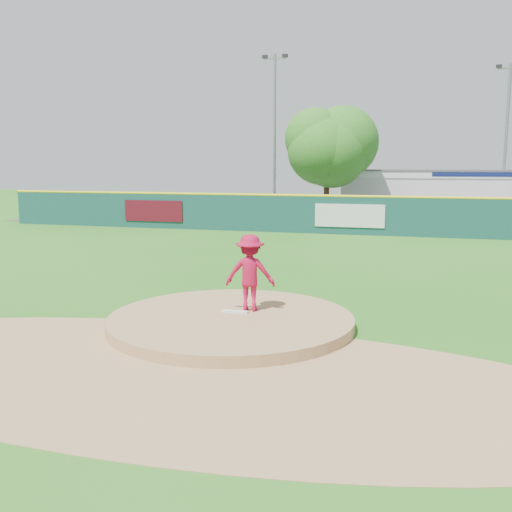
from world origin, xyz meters
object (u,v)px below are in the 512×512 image
(pool_building_grp, at_px, (452,192))
(light_pole_left, at_px, (275,129))
(light_pole_right, at_px, (506,135))
(deciduous_tree, at_px, (327,150))
(pitcher, at_px, (250,273))
(playground_slide, at_px, (174,211))
(van, at_px, (331,213))

(pool_building_grp, relative_size, light_pole_left, 1.38)
(pool_building_grp, bearing_deg, light_pole_right, -44.95)
(pool_building_grp, relative_size, light_pole_right, 1.52)
(deciduous_tree, distance_m, light_pole_right, 11.75)
(pitcher, bearing_deg, pool_building_grp, -109.67)
(playground_slide, height_order, deciduous_tree, deciduous_tree)
(light_pole_left, xyz_separation_m, light_pole_right, (15.00, 2.00, -0.51))
(pitcher, xyz_separation_m, playground_slide, (-11.56, 21.22, -0.45))
(playground_slide, distance_m, deciduous_tree, 10.56)
(deciduous_tree, distance_m, light_pole_left, 4.72)
(playground_slide, bearing_deg, van, 10.81)
(van, bearing_deg, pool_building_grp, -52.05)
(light_pole_right, bearing_deg, deciduous_tree, -160.02)
(playground_slide, relative_size, deciduous_tree, 0.33)
(van, height_order, deciduous_tree, deciduous_tree)
(van, height_order, light_pole_right, light_pole_right)
(light_pole_left, bearing_deg, pool_building_grp, 22.60)
(playground_slide, xyz_separation_m, light_pole_right, (20.29, 7.18, 4.86))
(playground_slide, bearing_deg, deciduous_tree, 18.90)
(deciduous_tree, xyz_separation_m, light_pole_left, (-4.00, 2.00, 1.50))
(pool_building_grp, bearing_deg, playground_slide, -149.53)
(pitcher, xyz_separation_m, van, (-1.77, 23.09, -0.51))
(van, relative_size, light_pole_left, 0.40)
(light_pole_left, relative_size, light_pole_right, 1.10)
(pool_building_grp, xyz_separation_m, playground_slide, (-17.29, -10.18, -0.98))
(playground_slide, height_order, light_pole_left, light_pole_left)
(pool_building_grp, xyz_separation_m, light_pole_left, (-12.00, -4.99, 4.39))
(playground_slide, relative_size, light_pole_left, 0.22)
(pool_building_grp, bearing_deg, light_pole_left, -157.40)
(pitcher, height_order, deciduous_tree, deciduous_tree)
(pool_building_grp, distance_m, deciduous_tree, 11.01)
(van, bearing_deg, light_pole_left, 43.70)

